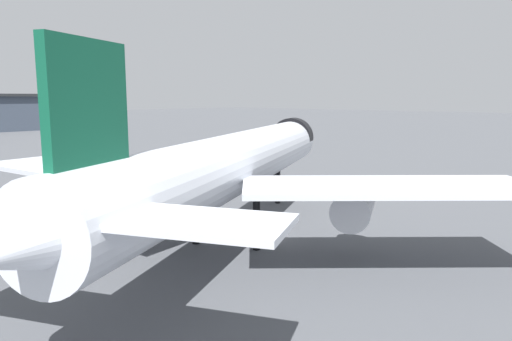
% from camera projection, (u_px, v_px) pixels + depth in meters
% --- Properties ---
extents(ground, '(900.00, 900.00, 0.00)m').
position_uv_depth(ground, '(269.00, 238.00, 49.47)').
color(ground, '#4C4F54').
extents(airliner_near_gate, '(59.07, 52.88, 17.78)m').
position_uv_depth(airliner_near_gate, '(233.00, 165.00, 47.73)').
color(airliner_near_gate, silver).
rests_on(airliner_near_gate, ground).
extents(service_truck_front, '(5.89, 3.63, 3.00)m').
position_uv_depth(service_truck_front, '(265.00, 169.00, 86.05)').
color(service_truck_front, black).
rests_on(service_truck_front, ground).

